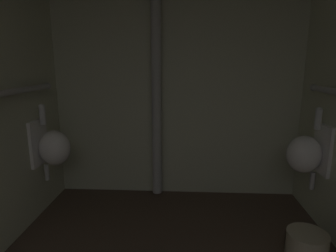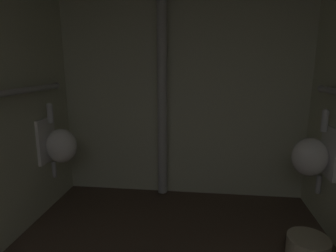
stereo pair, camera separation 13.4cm
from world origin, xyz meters
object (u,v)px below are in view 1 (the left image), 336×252
urinal_left_mid (52,147)px  standpipe_back_wall (156,86)px  urinal_right_far (306,153)px  waste_bin (306,250)px

urinal_left_mid → standpipe_back_wall: standpipe_back_wall is taller
urinal_left_mid → urinal_right_far: 2.35m
urinal_left_mid → urinal_right_far: (2.35, -0.07, 0.00)m
urinal_left_mid → waste_bin: bearing=-18.0°
urinal_right_far → waste_bin: size_ratio=2.64×
urinal_left_mid → urinal_right_far: bearing=-1.7°
standpipe_back_wall → urinal_left_mid: bearing=-155.5°
urinal_left_mid → waste_bin: 2.32m
urinal_right_far → standpipe_back_wall: 1.57m
urinal_left_mid → waste_bin: urinal_left_mid is taller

